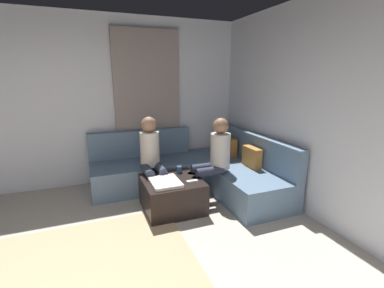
% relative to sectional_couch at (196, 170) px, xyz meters
% --- Properties ---
extents(wall_back, '(6.00, 0.12, 2.70)m').
position_rel_sectional_couch_xyz_m(wall_back, '(2.08, 1.06, 1.07)').
color(wall_back, silver).
rests_on(wall_back, ground_plane).
extents(wall_left, '(0.12, 6.00, 2.70)m').
position_rel_sectional_couch_xyz_m(wall_left, '(-0.86, -1.88, 1.07)').
color(wall_left, silver).
rests_on(wall_left, ground_plane).
extents(curtain_panel, '(0.06, 1.10, 2.50)m').
position_rel_sectional_couch_xyz_m(curtain_panel, '(-0.76, -0.58, 0.97)').
color(curtain_panel, gray).
rests_on(curtain_panel, ground_plane).
extents(sectional_couch, '(2.10, 2.55, 0.87)m').
position_rel_sectional_couch_xyz_m(sectional_couch, '(0.00, 0.00, 0.00)').
color(sectional_couch, slate).
rests_on(sectional_couch, ground_plane).
extents(ottoman, '(0.76, 0.76, 0.42)m').
position_rel_sectional_couch_xyz_m(ottoman, '(0.57, -0.58, -0.07)').
color(ottoman, black).
rests_on(ottoman, ground_plane).
extents(folded_blanket, '(0.44, 0.36, 0.04)m').
position_rel_sectional_couch_xyz_m(folded_blanket, '(0.67, -0.70, 0.16)').
color(folded_blanket, white).
rests_on(folded_blanket, ottoman).
extents(coffee_mug, '(0.08, 0.08, 0.10)m').
position_rel_sectional_couch_xyz_m(coffee_mug, '(0.35, -0.40, 0.19)').
color(coffee_mug, '#334C72').
rests_on(coffee_mug, ottoman).
extents(game_remote, '(0.05, 0.15, 0.02)m').
position_rel_sectional_couch_xyz_m(game_remote, '(0.75, -0.36, 0.15)').
color(game_remote, white).
rests_on(game_remote, ottoman).
extents(person_on_couch_back, '(0.30, 0.60, 1.20)m').
position_rel_sectional_couch_xyz_m(person_on_couch_back, '(0.53, 0.06, 0.38)').
color(person_on_couch_back, '#2D3347').
rests_on(person_on_couch_back, ground_plane).
extents(person_on_couch_side, '(0.60, 0.30, 1.20)m').
position_rel_sectional_couch_xyz_m(person_on_couch_side, '(0.15, -0.75, 0.38)').
color(person_on_couch_side, '#2D3347').
rests_on(person_on_couch_side, ground_plane).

